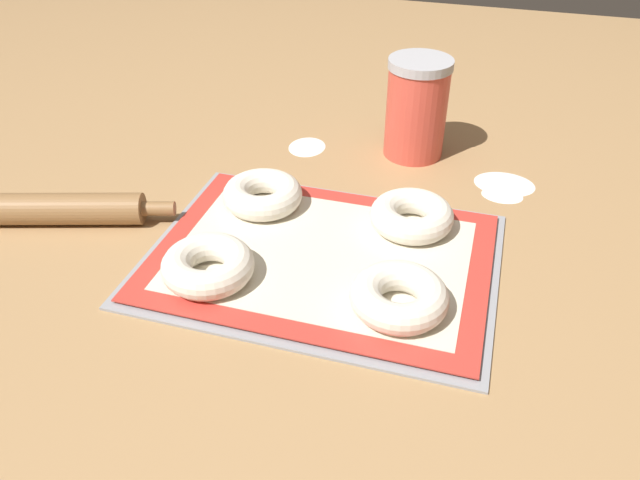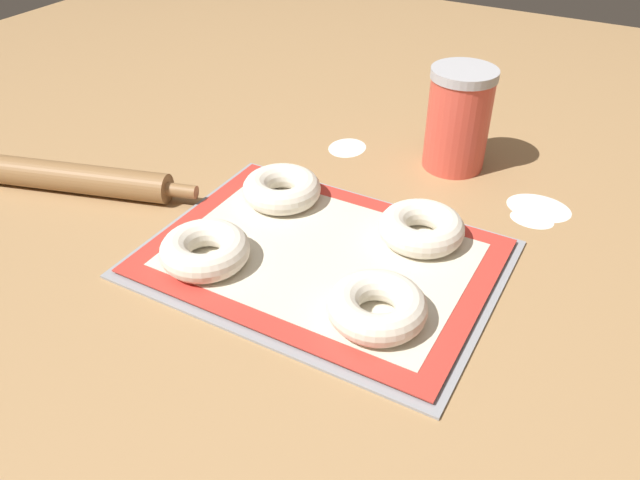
{
  "view_description": "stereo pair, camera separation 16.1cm",
  "coord_description": "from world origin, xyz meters",
  "views": [
    {
      "loc": [
        0.2,
        -0.69,
        0.56
      ],
      "look_at": [
        -0.0,
        0.0,
        0.03
      ],
      "focal_mm": 35.0,
      "sensor_mm": 36.0,
      "label": 1
    },
    {
      "loc": [
        0.35,
        -0.63,
        0.56
      ],
      "look_at": [
        -0.0,
        0.0,
        0.03
      ],
      "focal_mm": 35.0,
      "sensor_mm": 36.0,
      "label": 2
    }
  ],
  "objects": [
    {
      "name": "bagel_front_left",
      "position": [
        -0.13,
        -0.09,
        0.03
      ],
      "size": [
        0.13,
        0.13,
        0.04
      ],
      "color": "silver",
      "rests_on": "baking_mat"
    },
    {
      "name": "bagel_back_right",
      "position": [
        0.11,
        0.1,
        0.03
      ],
      "size": [
        0.13,
        0.13,
        0.04
      ],
      "color": "silver",
      "rests_on": "baking_mat"
    },
    {
      "name": "flour_canister",
      "position": [
        0.07,
        0.36,
        0.09
      ],
      "size": [
        0.11,
        0.11,
        0.18
      ],
      "color": "#DB4C3D",
      "rests_on": "ground_plane"
    },
    {
      "name": "flour_patch_near",
      "position": [
        -0.13,
        0.33,
        0.0
      ],
      "size": [
        0.07,
        0.08,
        0.0
      ],
      "color": "white",
      "rests_on": "ground_plane"
    },
    {
      "name": "bagel_back_left",
      "position": [
        -0.13,
        0.1,
        0.03
      ],
      "size": [
        0.13,
        0.13,
        0.04
      ],
      "color": "silver",
      "rests_on": "baking_mat"
    },
    {
      "name": "flour_patch_side",
      "position": [
        0.24,
        0.3,
        0.0
      ],
      "size": [
        0.1,
        0.08,
        0.0
      ],
      "color": "white",
      "rests_on": "ground_plane"
    },
    {
      "name": "baking_mat",
      "position": [
        -0.0,
        0.0,
        0.01
      ],
      "size": [
        0.48,
        0.35,
        0.0
      ],
      "color": "red",
      "rests_on": "baking_tray"
    },
    {
      "name": "flour_patch_far",
      "position": [
        0.24,
        0.26,
        0.0
      ],
      "size": [
        0.07,
        0.05,
        0.0
      ],
      "color": "white",
      "rests_on": "ground_plane"
    },
    {
      "name": "ground_plane",
      "position": [
        0.0,
        0.0,
        0.0
      ],
      "size": [
        2.8,
        2.8,
        0.0
      ],
      "primitive_type": "plane",
      "color": "#A87F51"
    },
    {
      "name": "rolling_pin",
      "position": [
        -0.47,
        -0.04,
        0.03
      ],
      "size": [
        0.46,
        0.16,
        0.05
      ],
      "color": "olive",
      "rests_on": "ground_plane"
    },
    {
      "name": "bagel_front_right",
      "position": [
        0.13,
        -0.08,
        0.03
      ],
      "size": [
        0.13,
        0.13,
        0.04
      ],
      "color": "silver",
      "rests_on": "baking_mat"
    },
    {
      "name": "baking_tray",
      "position": [
        -0.0,
        0.0,
        0.0
      ],
      "size": [
        0.5,
        0.37,
        0.01
      ],
      "color": "#93969B",
      "rests_on": "ground_plane"
    }
  ]
}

